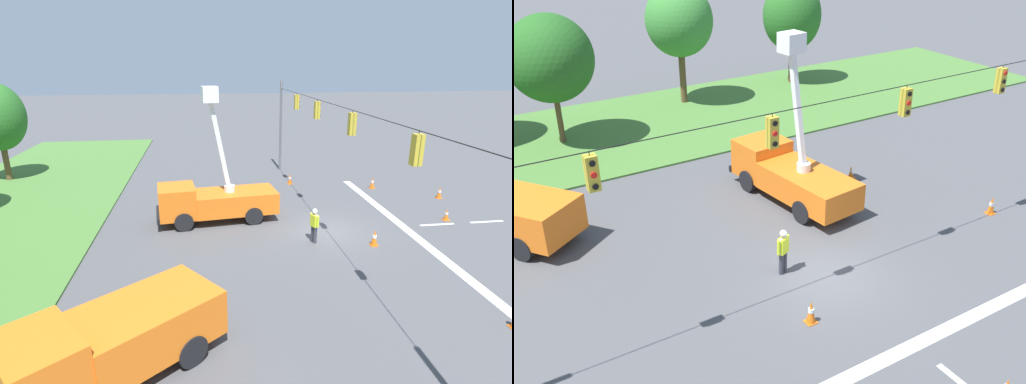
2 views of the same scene
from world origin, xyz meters
TOP-DOWN VIEW (x-y plane):
  - ground_plane at (0.00, 0.00)m, footprint 200.00×200.00m
  - lane_markings at (0.00, -5.77)m, footprint 17.60×15.25m
  - signal_gantry at (0.04, -0.00)m, footprint 26.20×0.33m
  - utility_truck_bucket_lift at (2.26, 5.88)m, footprint 2.93×6.85m
  - utility_truck_support_near at (-9.17, 9.03)m, footprint 5.49×6.24m
  - road_worker at (-1.25, 1.10)m, footprint 0.61×0.37m
  - traffic_cone_foreground_left at (0.56, -7.16)m, footprint 0.36×0.36m
  - traffic_cone_foreground_right at (6.93, -5.50)m, footprint 0.36×0.36m
  - traffic_cone_mid_left at (-2.03, -1.72)m, footprint 0.36×0.36m
  - traffic_cone_mid_right at (5.95, 6.09)m, footprint 0.36×0.36m
  - traffic_cone_near_bucket at (8.74, 0.08)m, footprint 0.36×0.36m
  - traffic_cone_lane_edge_a at (4.22, -8.97)m, footprint 0.36×0.36m

SIDE VIEW (x-z plane):
  - ground_plane at x=0.00m, z-range 0.00..0.00m
  - lane_markings at x=0.00m, z-range 0.00..0.01m
  - traffic_cone_mid_right at x=5.95m, z-range -0.01..0.62m
  - traffic_cone_foreground_left at x=0.56m, z-range -0.01..0.68m
  - traffic_cone_near_bucket at x=8.74m, z-range 0.00..0.79m
  - traffic_cone_lane_edge_a at x=4.22m, z-range 0.00..0.80m
  - traffic_cone_mid_left at x=-2.03m, z-range 0.00..0.82m
  - traffic_cone_foreground_right at x=6.93m, z-range 0.00..0.82m
  - road_worker at x=-1.25m, z-range 0.11..1.88m
  - utility_truck_support_near at x=-9.17m, z-range 0.10..2.39m
  - utility_truck_bucket_lift at x=2.26m, z-range -2.34..5.04m
  - signal_gantry at x=0.04m, z-range 0.98..8.18m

